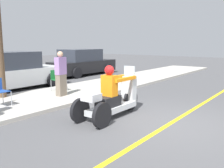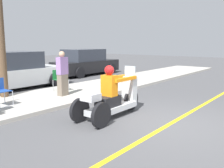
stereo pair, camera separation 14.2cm
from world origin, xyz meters
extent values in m
plane|color=#4C4C4F|center=(0.00, 0.00, 0.00)|extent=(60.00, 60.00, 0.00)
cube|color=gold|center=(-0.41, 0.00, 0.00)|extent=(24.00, 0.12, 0.01)
cube|color=#B2ADA3|center=(0.00, 4.60, 0.06)|extent=(28.00, 2.80, 0.12)
cylinder|color=black|center=(0.52, 1.51, 0.31)|extent=(0.62, 0.10, 0.62)
cylinder|color=black|center=(-1.28, 1.15, 0.31)|extent=(0.62, 0.10, 0.62)
cylinder|color=black|center=(-1.28, 1.87, 0.31)|extent=(0.62, 0.10, 0.62)
cube|color=silver|center=(-0.41, 1.51, 0.25)|extent=(1.67, 0.50, 0.16)
cube|color=black|center=(-0.58, 1.51, 0.47)|extent=(0.67, 0.39, 0.28)
cube|color=silver|center=(0.42, 1.51, 0.60)|extent=(0.24, 0.39, 0.86)
cube|color=silver|center=(0.44, 1.51, 1.18)|extent=(0.03, 0.36, 0.30)
cube|color=silver|center=(-1.25, 1.51, 0.70)|extent=(0.36, 0.39, 0.18)
cube|color=orange|center=(-0.53, 1.51, 0.88)|extent=(0.26, 0.38, 0.55)
sphere|color=red|center=(-0.53, 1.51, 1.29)|extent=(0.26, 0.26, 0.26)
cube|color=#726656|center=(-0.40, 1.39, 0.47)|extent=(0.14, 0.14, 0.28)
cube|color=#726656|center=(-0.40, 1.63, 0.47)|extent=(0.14, 0.14, 0.28)
cube|color=orange|center=(-0.06, 1.31, 1.02)|extent=(0.94, 0.09, 0.09)
cube|color=orange|center=(-0.06, 1.71, 1.02)|extent=(0.94, 0.09, 0.09)
cube|color=#726656|center=(0.25, 4.29, 0.50)|extent=(0.35, 0.25, 0.77)
cube|color=#9972B2|center=(0.25, 4.29, 1.19)|extent=(0.39, 0.25, 0.61)
sphere|color=tan|center=(0.25, 4.29, 1.60)|extent=(0.21, 0.21, 0.21)
cylinder|color=#A5A8AD|center=(0.55, 4.85, 0.34)|extent=(0.02, 0.02, 0.44)
cylinder|color=#A5A8AD|center=(0.98, 4.79, 0.34)|extent=(0.02, 0.02, 0.44)
cylinder|color=#A5A8AD|center=(0.61, 5.29, 0.34)|extent=(0.02, 0.02, 0.44)
cylinder|color=#A5A8AD|center=(1.04, 5.23, 0.34)|extent=(0.02, 0.02, 0.44)
cube|color=#19662D|center=(0.80, 5.04, 0.57)|extent=(0.50, 0.50, 0.02)
cube|color=#19662D|center=(0.83, 5.26, 0.75)|extent=(0.44, 0.08, 0.38)
cylinder|color=#A5A8AD|center=(-1.64, 4.37, 0.34)|extent=(0.02, 0.02, 0.44)
cylinder|color=#A5A8AD|center=(-1.67, 4.81, 0.34)|extent=(0.02, 0.02, 0.44)
cube|color=#1E479E|center=(-1.87, 4.58, 0.57)|extent=(0.46, 0.46, 0.02)
cube|color=black|center=(5.76, 8.43, 0.53)|extent=(4.47, 1.75, 0.70)
cube|color=#2D333D|center=(5.53, 8.43, 1.24)|extent=(2.46, 1.58, 0.72)
cylinder|color=black|center=(7.21, 7.56, 0.32)|extent=(0.64, 0.22, 0.64)
cylinder|color=black|center=(7.21, 9.31, 0.32)|extent=(0.64, 0.22, 0.64)
cylinder|color=black|center=(4.30, 7.56, 0.32)|extent=(0.64, 0.22, 0.64)
cylinder|color=black|center=(4.30, 9.31, 0.32)|extent=(0.64, 0.22, 0.64)
cube|color=silver|center=(0.33, 7.51, 0.53)|extent=(4.43, 1.79, 0.71)
cube|color=#2D333D|center=(0.11, 7.51, 1.25)|extent=(2.44, 1.61, 0.73)
cylinder|color=black|center=(1.77, 6.62, 0.32)|extent=(0.64, 0.22, 0.64)
cylinder|color=black|center=(1.77, 8.40, 0.32)|extent=(0.64, 0.22, 0.64)
camera|label=1|loc=(-5.66, -2.45, 2.00)|focal=40.00mm
camera|label=2|loc=(-5.57, -2.56, 2.00)|focal=40.00mm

